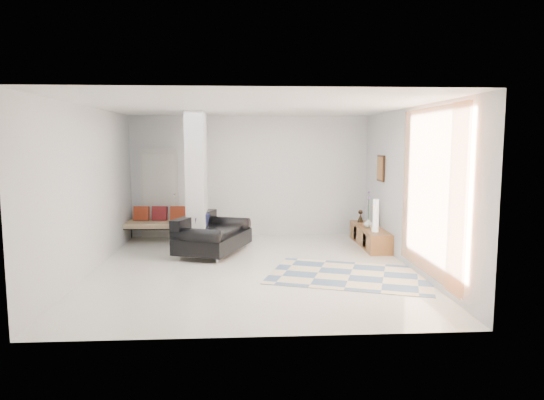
{
  "coord_description": "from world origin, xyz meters",
  "views": [
    {
      "loc": [
        -0.16,
        -8.29,
        2.22
      ],
      "look_at": [
        0.37,
        0.6,
        1.13
      ],
      "focal_mm": 32.0,
      "sensor_mm": 36.0,
      "label": 1
    }
  ],
  "objects": [
    {
      "name": "loveseat",
      "position": [
        -0.82,
        1.22,
        0.35
      ],
      "size": [
        1.55,
        1.95,
        0.76
      ],
      "rotation": [
        0.0,
        0.0,
        -0.37
      ],
      "color": "silver",
      "rests_on": "floor"
    },
    {
      "name": "wall_front",
      "position": [
        0.0,
        -3.0,
        1.4
      ],
      "size": [
        6.0,
        0.0,
        6.0
      ],
      "primitive_type": "plane",
      "rotation": [
        -1.57,
        0.0,
        0.0
      ],
      "color": "silver",
      "rests_on": "ground"
    },
    {
      "name": "area_rug",
      "position": [
        1.6,
        -0.56,
        0.01
      ],
      "size": [
        3.03,
        2.48,
        0.01
      ],
      "primitive_type": "cube",
      "rotation": [
        0.0,
        0.0,
        -0.33
      ],
      "color": "beige",
      "rests_on": "floor"
    },
    {
      "name": "daybed",
      "position": [
        -1.92,
        2.48,
        0.42
      ],
      "size": [
        1.82,
        0.85,
        0.77
      ],
      "rotation": [
        0.0,
        0.0,
        -0.06
      ],
      "color": "black",
      "rests_on": "floor"
    },
    {
      "name": "hallway_door",
      "position": [
        -2.1,
        2.96,
        1.02
      ],
      "size": [
        0.85,
        0.06,
        2.04
      ],
      "primitive_type": "cube",
      "color": "beige",
      "rests_on": "floor"
    },
    {
      "name": "bronze_figurine",
      "position": [
        2.47,
        2.35,
        0.54
      ],
      "size": [
        0.16,
        0.16,
        0.27
      ],
      "primitive_type": null,
      "rotation": [
        0.0,
        0.0,
        0.14
      ],
      "color": "black",
      "rests_on": "media_console"
    },
    {
      "name": "curtain",
      "position": [
        2.67,
        -1.15,
        1.45
      ],
      "size": [
        0.0,
        2.55,
        2.55
      ],
      "primitive_type": "plane",
      "rotation": [
        1.57,
        0.0,
        1.57
      ],
      "color": "orange",
      "rests_on": "wall_right"
    },
    {
      "name": "wall_right",
      "position": [
        2.75,
        0.0,
        1.4
      ],
      "size": [
        0.0,
        6.0,
        6.0
      ],
      "primitive_type": "plane",
      "rotation": [
        1.57,
        0.0,
        -1.57
      ],
      "color": "silver",
      "rests_on": "ground"
    },
    {
      "name": "wall_left",
      "position": [
        -2.75,
        0.0,
        1.4
      ],
      "size": [
        0.0,
        6.0,
        6.0
      ],
      "primitive_type": "plane",
      "rotation": [
        1.57,
        0.0,
        1.57
      ],
      "color": "silver",
      "rests_on": "ground"
    },
    {
      "name": "cylinder_lamp",
      "position": [
        2.5,
        1.21,
        0.73
      ],
      "size": [
        0.12,
        0.12,
        0.66
      ],
      "primitive_type": "cylinder",
      "color": "white",
      "rests_on": "media_console"
    },
    {
      "name": "partition_column",
      "position": [
        -1.1,
        1.6,
        1.4
      ],
      "size": [
        0.35,
        1.2,
        2.8
      ],
      "primitive_type": "cube",
      "color": "silver",
      "rests_on": "floor"
    },
    {
      "name": "media_console",
      "position": [
        2.52,
        1.7,
        0.2
      ],
      "size": [
        0.45,
        1.89,
        0.8
      ],
      "color": "brown",
      "rests_on": "floor"
    },
    {
      "name": "vase",
      "position": [
        2.47,
        1.67,
        0.5
      ],
      "size": [
        0.21,
        0.21,
        0.2
      ],
      "primitive_type": "imported",
      "rotation": [
        0.0,
        0.0,
        -0.14
      ],
      "color": "white",
      "rests_on": "media_console"
    },
    {
      "name": "floor",
      "position": [
        0.0,
        0.0,
        0.0
      ],
      "size": [
        6.0,
        6.0,
        0.0
      ],
      "primitive_type": "plane",
      "color": "silver",
      "rests_on": "ground"
    },
    {
      "name": "wall_art",
      "position": [
        2.72,
        1.7,
        1.65
      ],
      "size": [
        0.04,
        0.45,
        0.55
      ],
      "primitive_type": "cube",
      "color": "#381E0F",
      "rests_on": "wall_right"
    },
    {
      "name": "ceiling",
      "position": [
        0.0,
        0.0,
        2.8
      ],
      "size": [
        6.0,
        6.0,
        0.0
      ],
      "primitive_type": "plane",
      "rotation": [
        3.14,
        0.0,
        0.0
      ],
      "color": "white",
      "rests_on": "wall_back"
    },
    {
      "name": "wall_back",
      "position": [
        0.0,
        3.0,
        1.4
      ],
      "size": [
        6.0,
        0.0,
        6.0
      ],
      "primitive_type": "plane",
      "rotation": [
        1.57,
        0.0,
        0.0
      ],
      "color": "silver",
      "rests_on": "ground"
    }
  ]
}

